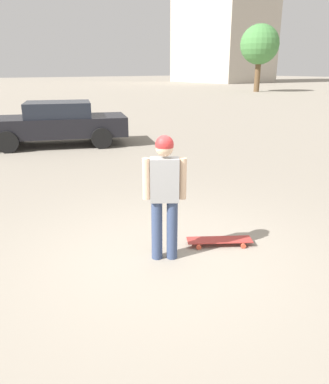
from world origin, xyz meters
name	(u,v)px	position (x,y,z in m)	size (l,w,h in m)	color
ground_plane	(165,258)	(0.00, 0.00, 0.00)	(220.00, 220.00, 0.00)	gray
person	(165,189)	(0.00, 0.00, 0.98)	(0.37, 0.48, 1.67)	#38476B
skateboard	(219,240)	(-0.15, -0.88, 0.07)	(0.71, 0.92, 0.08)	#A5332D
car_parked_near	(56,123)	(8.45, -1.74, 0.75)	(3.40, 4.90, 1.42)	black
tree_distant	(260,45)	(24.97, -30.75, 4.85)	(4.13, 4.13, 6.97)	brown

